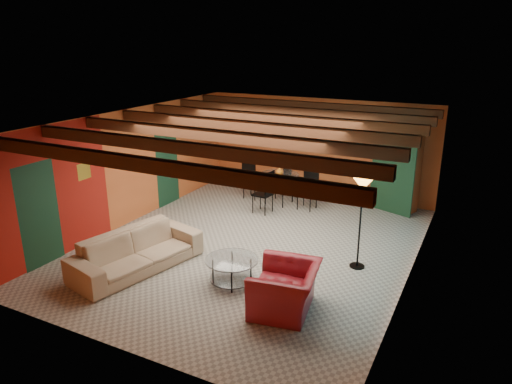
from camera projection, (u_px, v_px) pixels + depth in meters
The scene contains 11 objects.
room at pixel (254, 136), 9.48m from camera, with size 6.52×8.01×2.71m.
sofa at pixel (137, 251), 8.98m from camera, with size 2.54×0.99×0.74m, color #9B8064.
armchair at pixel (285, 289), 7.62m from camera, with size 1.17×1.02×0.76m, color maroon.
coffee_table at pixel (232, 271), 8.48m from camera, with size 0.96×0.96×0.49m, color white, non-canonical shape.
dining_table at pixel (279, 183), 12.53m from camera, with size 2.14×2.14×1.12m, color white, non-canonical shape.
armoire at pixel (395, 171), 12.00m from camera, with size 1.15×0.57×2.02m, color brown.
floor_lamp at pixel (360, 224), 8.89m from camera, with size 0.36×0.36×1.81m, color black, non-canonical shape.
ceiling_fan at pixel (251, 137), 9.38m from camera, with size 1.50×1.50×0.44m, color #472614, non-canonical shape.
painting at pixel (287, 134), 13.35m from camera, with size 1.05×0.03×0.65m, color black.
potted_plant at pixel (399, 122), 11.60m from camera, with size 0.46×0.40×0.51m, color #26661E.
vase at pixel (280, 159), 12.33m from camera, with size 0.20×0.20×0.20m, color orange.
Camera 1 is at (4.25, -8.22, 4.25)m, focal length 33.05 mm.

